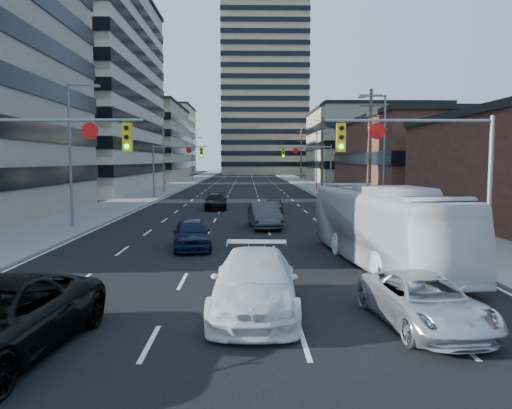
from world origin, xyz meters
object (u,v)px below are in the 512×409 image
Objects in this scene: silver_suv at (424,301)px; sedan_blue at (192,234)px; white_van at (255,283)px; transit_bus at (382,225)px.

sedan_blue is (-7.22, 11.45, 0.08)m from silver_suv.
silver_suv is 13.54m from sedan_blue.
white_van is 0.50× the size of transit_bus.
silver_suv is at bearing -102.82° from transit_bus.
white_van reaches higher than silver_suv.
sedan_blue is at bearing 116.24° from silver_suv.
white_van is 8.35m from transit_bus.
silver_suv is at bearing -65.45° from sedan_blue.
transit_bus is (5.31, 6.40, 0.79)m from white_van.
sedan_blue is (-8.20, 3.76, -0.89)m from transit_bus.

